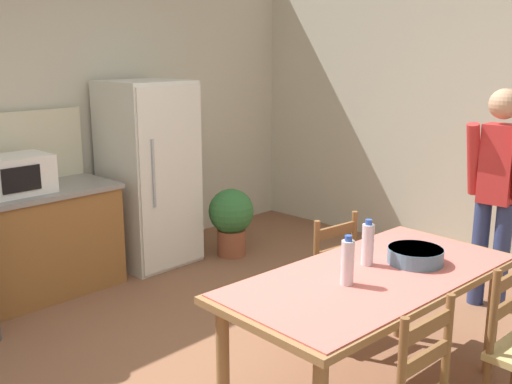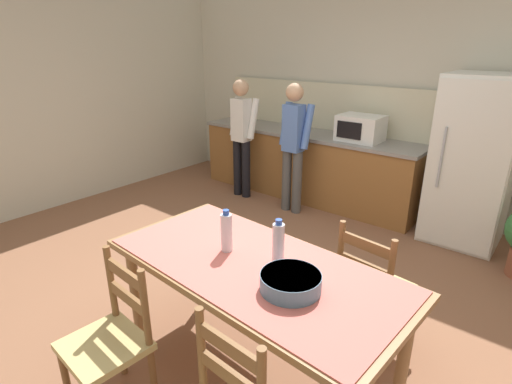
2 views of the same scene
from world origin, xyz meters
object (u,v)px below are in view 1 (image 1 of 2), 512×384
at_px(bottle_near_centre, 348,262).
at_px(bottle_off_centre, 368,244).
at_px(dining_table, 372,288).
at_px(microwave, 16,175).
at_px(chair_side_far_right, 321,277).
at_px(refrigerator, 149,174).
at_px(potted_plant, 231,217).
at_px(serving_bowl, 415,255).
at_px(person_by_table, 496,188).

xyz_separation_m(bottle_near_centre, bottle_off_centre, (0.32, 0.09, 0.00)).
bearing_deg(dining_table, bottle_near_centre, 176.53).
distance_m(microwave, chair_side_far_right, 2.48).
bearing_deg(refrigerator, dining_table, -101.15).
xyz_separation_m(microwave, bottle_near_centre, (0.47, -2.80, -0.13)).
relative_size(dining_table, potted_plant, 2.80).
distance_m(bottle_off_centre, chair_side_far_right, 0.83).
xyz_separation_m(microwave, bottle_off_centre, (0.79, -2.72, -0.13)).
bearing_deg(chair_side_far_right, serving_bowl, 87.54).
bearing_deg(serving_bowl, dining_table, 165.00).
bearing_deg(potted_plant, serving_bowl, -109.70).
distance_m(refrigerator, potted_plant, 0.90).
height_order(refrigerator, serving_bowl, refrigerator).
height_order(microwave, bottle_near_centre, microwave).
height_order(dining_table, person_by_table, person_by_table).
xyz_separation_m(refrigerator, potted_plant, (0.64, -0.43, -0.47)).
relative_size(microwave, dining_table, 0.27).
bearing_deg(dining_table, chair_side_far_right, 57.27).
height_order(refrigerator, microwave, refrigerator).
bearing_deg(serving_bowl, bottle_near_centre, 169.74).
bearing_deg(potted_plant, microwave, 166.64).
height_order(serving_bowl, potted_plant, serving_bowl).
height_order(refrigerator, bottle_off_centre, refrigerator).
bearing_deg(bottle_off_centre, chair_side_far_right, 59.45).
relative_size(refrigerator, person_by_table, 1.00).
bearing_deg(bottle_near_centre, microwave, 99.44).
relative_size(serving_bowl, potted_plant, 0.48).
distance_m(dining_table, bottle_off_centre, 0.25).
bearing_deg(bottle_near_centre, chair_side_far_right, 45.39).
distance_m(dining_table, serving_bowl, 0.35).
xyz_separation_m(microwave, person_by_table, (2.44, -2.77, -0.07)).
height_order(bottle_near_centre, bottle_off_centre, same).
bearing_deg(chair_side_far_right, bottle_near_centre, 52.77).
bearing_deg(person_by_table, microwave, -51.47).
height_order(bottle_near_centre, serving_bowl, bottle_near_centre).
bearing_deg(serving_bowl, microwave, 109.12).
bearing_deg(person_by_table, chair_side_far_right, -29.39).
bearing_deg(refrigerator, microwave, 179.13).
bearing_deg(serving_bowl, person_by_table, 5.34).
xyz_separation_m(refrigerator, microwave, (-1.24, 0.02, 0.18)).
distance_m(refrigerator, bottle_off_centre, 2.74).
relative_size(bottle_off_centre, serving_bowl, 0.84).
bearing_deg(microwave, bottle_near_centre, -80.56).
xyz_separation_m(dining_table, person_by_table, (1.75, 0.05, 0.27)).
relative_size(microwave, potted_plant, 0.75).
height_order(dining_table, serving_bowl, serving_bowl).
distance_m(bottle_off_centre, person_by_table, 1.65).
height_order(dining_table, chair_side_far_right, chair_side_far_right).
distance_m(microwave, bottle_off_centre, 2.83).
xyz_separation_m(dining_table, chair_side_far_right, (0.45, 0.70, -0.25)).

